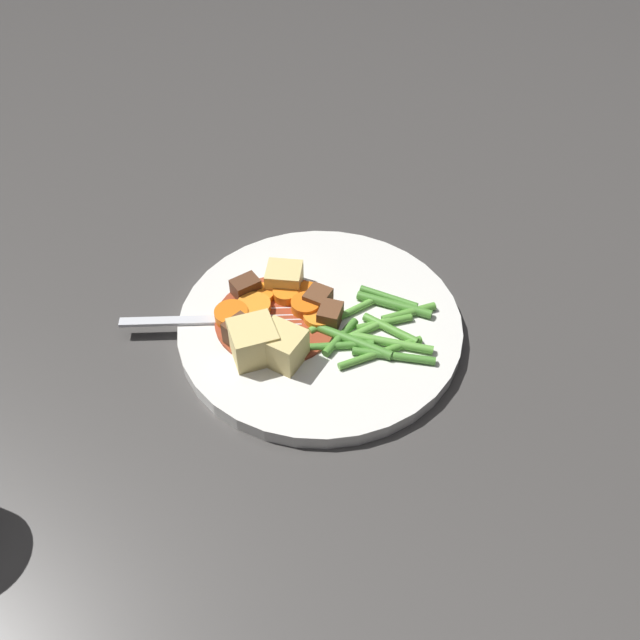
# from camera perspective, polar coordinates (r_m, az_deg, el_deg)

# --- Properties ---
(ground_plane) EXTENTS (3.00, 3.00, 0.00)m
(ground_plane) POSITION_cam_1_polar(r_m,az_deg,el_deg) (0.67, -0.00, -0.88)
(ground_plane) COLOR #423F3D
(dinner_plate) EXTENTS (0.27, 0.27, 0.01)m
(dinner_plate) POSITION_cam_1_polar(r_m,az_deg,el_deg) (0.66, -0.00, -0.44)
(dinner_plate) COLOR white
(dinner_plate) RESTS_ON ground_plane
(stew_sauce) EXTENTS (0.12, 0.12, 0.00)m
(stew_sauce) POSITION_cam_1_polar(r_m,az_deg,el_deg) (0.66, -3.66, 0.12)
(stew_sauce) COLOR #93381E
(stew_sauce) RESTS_ON dinner_plate
(carrot_slice_0) EXTENTS (0.04, 0.04, 0.01)m
(carrot_slice_0) POSITION_cam_1_polar(r_m,az_deg,el_deg) (0.68, -5.02, 2.07)
(carrot_slice_0) COLOR orange
(carrot_slice_0) RESTS_ON dinner_plate
(carrot_slice_1) EXTENTS (0.04, 0.04, 0.01)m
(carrot_slice_1) POSITION_cam_1_polar(r_m,az_deg,el_deg) (0.67, -5.53, 1.05)
(carrot_slice_1) COLOR orange
(carrot_slice_1) RESTS_ON dinner_plate
(carrot_slice_2) EXTENTS (0.04, 0.04, 0.01)m
(carrot_slice_2) POSITION_cam_1_polar(r_m,az_deg,el_deg) (0.66, -0.31, 0.43)
(carrot_slice_2) COLOR orange
(carrot_slice_2) RESTS_ON dinner_plate
(carrot_slice_3) EXTENTS (0.04, 0.04, 0.01)m
(carrot_slice_3) POSITION_cam_1_polar(r_m,az_deg,el_deg) (0.66, -1.21, 1.14)
(carrot_slice_3) COLOR orange
(carrot_slice_3) RESTS_ON dinner_plate
(carrot_slice_4) EXTENTS (0.04, 0.04, 0.01)m
(carrot_slice_4) POSITION_cam_1_polar(r_m,az_deg,el_deg) (0.68, -1.11, 2.08)
(carrot_slice_4) COLOR orange
(carrot_slice_4) RESTS_ON dinner_plate
(carrot_slice_5) EXTENTS (0.03, 0.03, 0.01)m
(carrot_slice_5) POSITION_cam_1_polar(r_m,az_deg,el_deg) (0.68, -2.88, 2.12)
(carrot_slice_5) COLOR orange
(carrot_slice_5) RESTS_ON dinner_plate
(carrot_slice_6) EXTENTS (0.04, 0.04, 0.01)m
(carrot_slice_6) POSITION_cam_1_polar(r_m,az_deg,el_deg) (0.66, -7.40, 0.36)
(carrot_slice_6) COLOR orange
(carrot_slice_6) RESTS_ON dinner_plate
(potato_chunk_0) EXTENTS (0.04, 0.04, 0.02)m
(potato_chunk_0) POSITION_cam_1_polar(r_m,az_deg,el_deg) (0.68, -3.01, 3.52)
(potato_chunk_0) COLOR #E5CC7A
(potato_chunk_0) RESTS_ON dinner_plate
(potato_chunk_1) EXTENTS (0.06, 0.06, 0.03)m
(potato_chunk_1) POSITION_cam_1_polar(r_m,az_deg,el_deg) (0.62, -5.58, -1.79)
(potato_chunk_1) COLOR #E5CC7A
(potato_chunk_1) RESTS_ON dinner_plate
(potato_chunk_2) EXTENTS (0.04, 0.04, 0.03)m
(potato_chunk_2) POSITION_cam_1_polar(r_m,az_deg,el_deg) (0.61, -3.19, -2.22)
(potato_chunk_2) COLOR #E5CC7A
(potato_chunk_2) RESTS_ON dinner_plate
(meat_chunk_0) EXTENTS (0.03, 0.03, 0.02)m
(meat_chunk_0) POSITION_cam_1_polar(r_m,az_deg,el_deg) (0.67, -0.18, 1.76)
(meat_chunk_0) COLOR brown
(meat_chunk_0) RESTS_ON dinner_plate
(meat_chunk_1) EXTENTS (0.03, 0.03, 0.02)m
(meat_chunk_1) POSITION_cam_1_polar(r_m,az_deg,el_deg) (0.68, -6.23, 2.69)
(meat_chunk_1) COLOR #56331E
(meat_chunk_1) RESTS_ON dinner_plate
(meat_chunk_2) EXTENTS (0.03, 0.03, 0.03)m
(meat_chunk_2) POSITION_cam_1_polar(r_m,az_deg,el_deg) (0.63, -6.67, -1.15)
(meat_chunk_2) COLOR #56331E
(meat_chunk_2) RESTS_ON dinner_plate
(meat_chunk_3) EXTENTS (0.02, 0.03, 0.02)m
(meat_chunk_3) POSITION_cam_1_polar(r_m,az_deg,el_deg) (0.65, 0.93, 0.55)
(meat_chunk_3) COLOR brown
(meat_chunk_3) RESTS_ON dinner_plate
(meat_chunk_4) EXTENTS (0.03, 0.03, 0.02)m
(meat_chunk_4) POSITION_cam_1_polar(r_m,az_deg,el_deg) (0.63, -4.50, -1.45)
(meat_chunk_4) COLOR #4C2B19
(meat_chunk_4) RESTS_ON dinner_plate
(green_bean_0) EXTENTS (0.08, 0.02, 0.01)m
(green_bean_0) POSITION_cam_1_polar(r_m,az_deg,el_deg) (0.64, 6.06, -1.92)
(green_bean_0) COLOR #66AD42
(green_bean_0) RESTS_ON dinner_plate
(green_bean_1) EXTENTS (0.08, 0.01, 0.01)m
(green_bean_1) POSITION_cam_1_polar(r_m,az_deg,el_deg) (0.67, 6.21, 1.28)
(green_bean_1) COLOR #4C8E33
(green_bean_1) RESTS_ON dinner_plate
(green_bean_2) EXTENTS (0.07, 0.04, 0.01)m
(green_bean_2) POSITION_cam_1_polar(r_m,az_deg,el_deg) (0.63, 1.30, -2.17)
(green_bean_2) COLOR #4C8E33
(green_bean_2) RESTS_ON dinner_plate
(green_bean_3) EXTENTS (0.02, 0.05, 0.01)m
(green_bean_3) POSITION_cam_1_polar(r_m,az_deg,el_deg) (0.64, 1.72, -1.44)
(green_bean_3) COLOR #4C8E33
(green_bean_3) RESTS_ON dinner_plate
(green_bean_4) EXTENTS (0.08, 0.02, 0.01)m
(green_bean_4) POSITION_cam_1_polar(r_m,az_deg,el_deg) (0.63, 6.17, -3.00)
(green_bean_4) COLOR #4C8E33
(green_bean_4) RESTS_ON dinner_plate
(green_bean_5) EXTENTS (0.06, 0.02, 0.01)m
(green_bean_5) POSITION_cam_1_polar(r_m,az_deg,el_deg) (0.65, 5.90, -0.76)
(green_bean_5) COLOR #599E38
(green_bean_5) RESTS_ON dinner_plate
(green_bean_6) EXTENTS (0.05, 0.07, 0.01)m
(green_bean_6) POSITION_cam_1_polar(r_m,az_deg,el_deg) (0.66, 1.97, 0.43)
(green_bean_6) COLOR #66AD42
(green_bean_6) RESTS_ON dinner_plate
(green_bean_7) EXTENTS (0.07, 0.06, 0.01)m
(green_bean_7) POSITION_cam_1_polar(r_m,az_deg,el_deg) (0.63, 5.08, -2.74)
(green_bean_7) COLOR #599E38
(green_bean_7) RESTS_ON dinner_plate
(green_bean_8) EXTENTS (0.05, 0.04, 0.01)m
(green_bean_8) POSITION_cam_1_polar(r_m,az_deg,el_deg) (0.65, 5.39, -0.22)
(green_bean_8) COLOR #599E38
(green_bean_8) RESTS_ON dinner_plate
(green_bean_9) EXTENTS (0.06, 0.01, 0.01)m
(green_bean_9) POSITION_cam_1_polar(r_m,az_deg,el_deg) (0.68, 5.75, 1.90)
(green_bean_9) COLOR #4C8E33
(green_bean_9) RESTS_ON dinner_plate
(green_bean_10) EXTENTS (0.04, 0.04, 0.01)m
(green_bean_10) POSITION_cam_1_polar(r_m,az_deg,el_deg) (0.64, 3.86, -1.00)
(green_bean_10) COLOR #66AD42
(green_bean_10) RESTS_ON dinner_plate
(green_bean_11) EXTENTS (0.08, 0.02, 0.01)m
(green_bean_11) POSITION_cam_1_polar(r_m,az_deg,el_deg) (0.63, 2.91, -1.80)
(green_bean_11) COLOR #4C8E33
(green_bean_11) RESTS_ON dinner_plate
(green_bean_12) EXTENTS (0.05, 0.04, 0.01)m
(green_bean_12) POSITION_cam_1_polar(r_m,az_deg,el_deg) (0.67, 7.43, 0.60)
(green_bean_12) COLOR #599E38
(green_bean_12) RESTS_ON dinner_plate
(fork) EXTENTS (0.17, 0.08, 0.00)m
(fork) POSITION_cam_1_polar(r_m,az_deg,el_deg) (0.66, -8.58, 0.00)
(fork) COLOR silver
(fork) RESTS_ON dinner_plate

